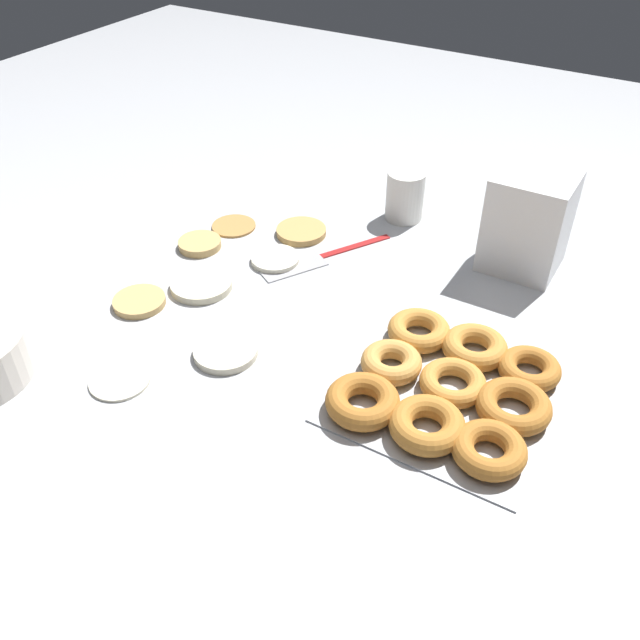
# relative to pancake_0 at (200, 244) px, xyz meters

# --- Properties ---
(ground_plane) EXTENTS (3.00, 3.00, 0.00)m
(ground_plane) POSITION_rel_pancake_0_xyz_m (-0.11, -0.24, -0.01)
(ground_plane) COLOR #B2B5BA
(pancake_0) EXTENTS (0.08, 0.08, 0.01)m
(pancake_0) POSITION_rel_pancake_0_xyz_m (0.00, 0.00, 0.00)
(pancake_0) COLOR tan
(pancake_0) RESTS_ON ground_plane
(pancake_1) EXTENTS (0.11, 0.11, 0.01)m
(pancake_1) POSITION_rel_pancake_0_xyz_m (-0.10, -0.09, -0.00)
(pancake_1) COLOR beige
(pancake_1) RESTS_ON ground_plane
(pancake_2) EXTENTS (0.09, 0.09, 0.01)m
(pancake_2) POSITION_rel_pancake_0_xyz_m (-0.36, -0.13, -0.00)
(pancake_2) COLOR silver
(pancake_2) RESTS_ON ground_plane
(pancake_3) EXTENTS (0.09, 0.09, 0.01)m
(pancake_3) POSITION_rel_pancake_0_xyz_m (0.03, -0.15, -0.00)
(pancake_3) COLOR silver
(pancake_3) RESTS_ON ground_plane
(pancake_4) EXTENTS (0.10, 0.10, 0.01)m
(pancake_4) POSITION_rel_pancake_0_xyz_m (0.14, -0.14, -0.00)
(pancake_4) COLOR tan
(pancake_4) RESTS_ON ground_plane
(pancake_5) EXTENTS (0.10, 0.10, 0.01)m
(pancake_5) POSITION_rel_pancake_0_xyz_m (-0.23, -0.23, -0.00)
(pancake_5) COLOR beige
(pancake_5) RESTS_ON ground_plane
(pancake_6) EXTENTS (0.09, 0.09, 0.01)m
(pancake_6) POSITION_rel_pancake_0_xyz_m (0.09, -0.01, -0.00)
(pancake_6) COLOR #B27F42
(pancake_6) RESTS_ON ground_plane
(pancake_7) EXTENTS (0.09, 0.09, 0.01)m
(pancake_7) POSITION_rel_pancake_0_xyz_m (-0.20, -0.03, -0.00)
(pancake_7) COLOR tan
(pancake_7) RESTS_ON ground_plane
(donut_tray) EXTENTS (0.30, 0.30, 0.04)m
(donut_tray) POSITION_rel_pancake_0_xyz_m (-0.14, -0.56, 0.01)
(donut_tray) COLOR #ADAFB5
(donut_tray) RESTS_ON ground_plane
(container_stack) EXTENTS (0.13, 0.13, 0.18)m
(container_stack) POSITION_rel_pancake_0_xyz_m (0.25, -0.55, 0.08)
(container_stack) COLOR white
(container_stack) RESTS_ON ground_plane
(paper_cup) EXTENTS (0.08, 0.08, 0.10)m
(paper_cup) POSITION_rel_pancake_0_xyz_m (0.30, -0.29, 0.04)
(paper_cup) COLOR white
(paper_cup) RESTS_ON ground_plane
(spatula) EXTENTS (0.26, 0.17, 0.01)m
(spatula) POSITION_rel_pancake_0_xyz_m (0.06, -0.20, -0.00)
(spatula) COLOR maroon
(spatula) RESTS_ON ground_plane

